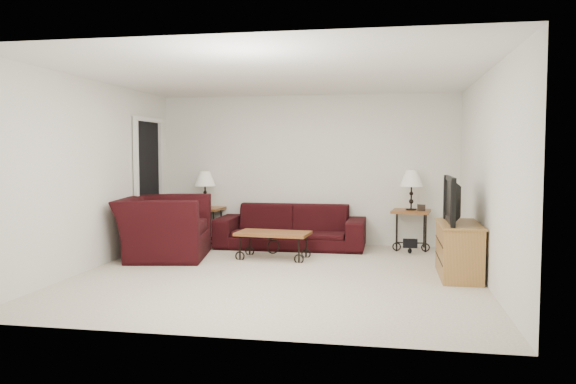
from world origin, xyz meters
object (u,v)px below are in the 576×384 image
Objects in this scene: side_table_right at (411,230)px; lamp_right at (411,190)px; backpack at (410,240)px; side_table_left at (205,225)px; television at (458,200)px; tv_stand at (459,250)px; sofa at (291,226)px; coffee_table at (273,245)px; lamp_left at (205,190)px; armchair at (164,227)px.

side_table_right is 0.63m from lamp_right.
side_table_right reaches higher than backpack.
television reaches higher than side_table_left.
backpack is (-0.02, -0.38, -0.73)m from lamp_right.
side_table_right is 2.00m from tv_stand.
television is at bearing -36.11° from sofa.
sofa is 2.28× the size of coffee_table.
lamp_left is at bearing 157.37° from backpack.
side_table_left is 0.97× the size of lamp_right.
television is (3.90, -1.93, 0.04)m from lamp_left.
television is 2.35× the size of backpack.
armchair is at bearing -97.72° from side_table_left.
sofa reaches higher than side_table_right.
lamp_right is 0.46× the size of armchair.
backpack is at bearing -6.43° from lamp_left.
lamp_left reaches higher than side_table_right.
sofa is 1.90m from backpack.
armchair is (-1.60, -0.19, 0.25)m from coffee_table.
lamp_left reaches higher than armchair.
side_table_right is at bearing 70.20° from backpack.
television reaches higher than armchair.
side_table_left is 0.59× the size of coffee_table.
lamp_right is 1.99m from television.
coffee_table is 2.63m from tv_stand.
side_table_left is 4.40m from television.
armchair reaches higher than side_table_right.
sofa is 2.13× the size of tv_stand.
sofa is 3.77× the size of lamp_right.
lamp_right is at bearing 5.39° from sofa.
backpack is (1.97, 0.77, 0.02)m from coffee_table.
sofa is 0.99m from coffee_table.
sofa reaches higher than tv_stand.
side_table_right is 0.56× the size of tv_stand.
television is at bearing -26.34° from lamp_left.
armchair is at bearing -159.45° from side_table_right.
sofa reaches higher than side_table_left.
sofa is at bearing -174.61° from lamp_right.
tv_stand is (0.51, -1.93, -0.61)m from lamp_right.
lamp_right reaches higher than backpack.
sofa is at bearing 84.82° from coffee_table.
lamp_right reaches higher than television.
tv_stand is (2.51, -0.78, 0.14)m from coffee_table.
side_table_left is 0.45× the size of armchair.
tv_stand is at bearing -108.05° from armchair.
lamp_right reaches higher than side_table_right.
lamp_left is at bearing 180.00° from lamp_right.
tv_stand is at bearing -75.13° from lamp_right.
armchair is 1.23× the size of tv_stand.
backpack is (-0.54, 1.55, -0.12)m from tv_stand.
side_table_left is 0.55× the size of tv_stand.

